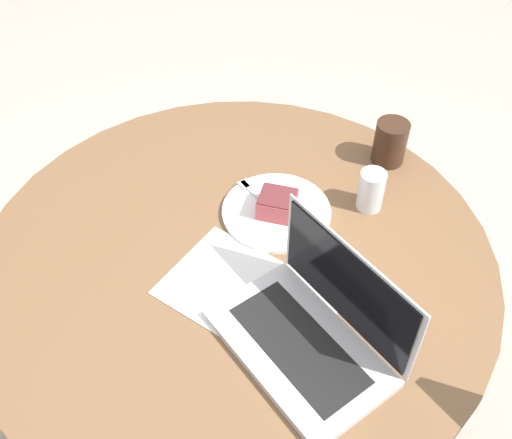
% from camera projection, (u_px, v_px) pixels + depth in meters
% --- Properties ---
extents(ground_plane, '(12.00, 12.00, 0.00)m').
position_uv_depth(ground_plane, '(241.00, 408.00, 1.82)').
color(ground_plane, '#B7AD9E').
extents(dining_table, '(1.12, 1.12, 0.72)m').
position_uv_depth(dining_table, '(237.00, 291.00, 1.40)').
color(dining_table, brown).
rests_on(dining_table, ground_plane).
extents(paper_document, '(0.35, 0.24, 0.00)m').
position_uv_depth(paper_document, '(248.00, 295.00, 1.22)').
color(paper_document, white).
rests_on(paper_document, dining_table).
extents(plate, '(0.25, 0.25, 0.01)m').
position_uv_depth(plate, '(275.00, 211.00, 1.38)').
color(plate, white).
rests_on(plate, dining_table).
extents(cake_slice, '(0.10, 0.10, 0.05)m').
position_uv_depth(cake_slice, '(277.00, 204.00, 1.35)').
color(cake_slice, '#B74C51').
rests_on(cake_slice, plate).
extents(fork, '(0.17, 0.07, 0.00)m').
position_uv_depth(fork, '(258.00, 197.00, 1.40)').
color(fork, silver).
rests_on(fork, plate).
extents(coffee_glass, '(0.08, 0.08, 0.11)m').
position_uv_depth(coffee_glass, '(390.00, 142.00, 1.47)').
color(coffee_glass, '#3D2619').
rests_on(coffee_glass, dining_table).
extents(water_glass, '(0.06, 0.06, 0.10)m').
position_uv_depth(water_glass, '(371.00, 190.00, 1.36)').
color(water_glass, silver).
rests_on(water_glass, dining_table).
extents(laptop, '(0.39, 0.30, 0.21)m').
position_uv_depth(laptop, '(311.00, 331.00, 1.11)').
color(laptop, silver).
rests_on(laptop, dining_table).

